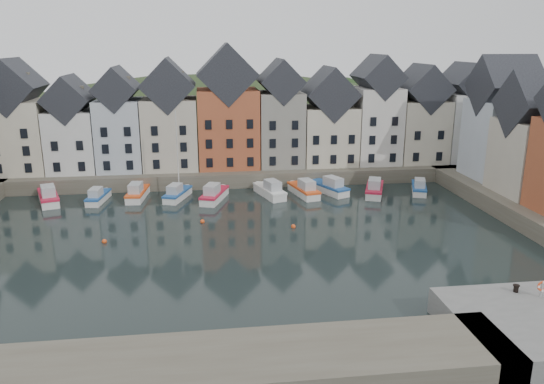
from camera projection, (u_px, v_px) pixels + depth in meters
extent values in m
plane|color=black|center=(243.00, 247.00, 53.19)|extent=(260.00, 260.00, 0.00)
cube|color=#504B3D|center=(228.00, 169.00, 81.53)|extent=(90.00, 16.00, 2.00)
cube|color=#504B3D|center=(99.00, 380.00, 30.69)|extent=(50.00, 6.00, 2.00)
ellipsoid|color=#26361B|center=(224.00, 228.00, 111.53)|extent=(153.60, 70.40, 64.00)
sphere|color=#1F3116|center=(146.00, 105.00, 97.67)|extent=(5.77, 5.77, 5.77)
sphere|color=#1F3116|center=(338.00, 99.00, 112.00)|extent=(5.27, 5.27, 5.27)
sphere|color=#1F3116|center=(379.00, 103.00, 106.68)|extent=(5.07, 5.07, 5.07)
sphere|color=#1F3116|center=(293.00, 105.00, 105.47)|extent=(5.01, 5.01, 5.01)
sphere|color=#1F3116|center=(22.00, 114.00, 100.73)|extent=(3.94, 3.94, 3.94)
sphere|color=#1F3116|center=(354.00, 100.00, 111.97)|extent=(5.21, 5.21, 5.21)
sphere|color=#1F3116|center=(230.00, 101.00, 107.10)|extent=(5.45, 5.45, 5.45)
sphere|color=#1F3116|center=(419.00, 110.00, 101.99)|extent=(4.49, 4.49, 4.49)
cube|color=beige|center=(20.00, 137.00, 74.37)|extent=(7.67, 8.00, 10.07)
cube|color=black|center=(13.00, 86.00, 72.47)|extent=(7.67, 8.16, 7.67)
cube|color=silver|center=(74.00, 141.00, 75.46)|extent=(6.56, 8.00, 8.61)
cube|color=black|center=(70.00, 99.00, 73.84)|extent=(6.56, 8.16, 6.56)
cube|color=#AEB7C1|center=(121.00, 135.00, 76.08)|extent=(6.20, 8.00, 10.02)
cube|color=black|center=(117.00, 88.00, 74.29)|extent=(6.20, 8.16, 6.20)
cube|color=#B7AE9B|center=(171.00, 133.00, 76.95)|extent=(7.70, 8.00, 10.08)
cube|color=black|center=(168.00, 85.00, 75.05)|extent=(7.70, 8.16, 7.70)
cube|color=#A44F2F|center=(228.00, 128.00, 77.82)|extent=(8.69, 8.00, 11.28)
cube|color=black|center=(227.00, 74.00, 75.69)|extent=(8.69, 8.16, 8.69)
cube|color=gray|center=(280.00, 129.00, 78.84)|extent=(6.43, 8.00, 10.78)
cube|color=black|center=(280.00, 81.00, 76.94)|extent=(6.43, 8.16, 6.43)
cube|color=beige|center=(328.00, 135.00, 80.05)|extent=(7.88, 8.00, 8.56)
cube|color=black|center=(329.00, 93.00, 78.35)|extent=(7.88, 8.16, 7.88)
cube|color=beige|center=(375.00, 125.00, 80.59)|extent=(6.50, 8.00, 11.27)
cube|color=black|center=(378.00, 77.00, 78.61)|extent=(6.50, 8.16, 6.50)
cube|color=beige|center=(419.00, 131.00, 81.72)|extent=(7.23, 8.00, 9.32)
cube|color=black|center=(422.00, 88.00, 79.96)|extent=(7.23, 8.16, 7.23)
cube|color=silver|center=(461.00, 126.00, 82.44)|extent=(6.18, 8.00, 10.32)
cube|color=black|center=(465.00, 83.00, 80.61)|extent=(6.18, 8.16, 6.18)
cube|color=#AEB7C1|center=(500.00, 140.00, 71.20)|extent=(7.47, 8.00, 10.38)
cube|color=black|center=(506.00, 85.00, 69.24)|extent=(7.62, 8.00, 8.00)
cube|color=#B7AE9B|center=(535.00, 157.00, 63.76)|extent=(8.14, 8.00, 8.89)
cube|color=black|center=(542.00, 104.00, 62.01)|extent=(8.30, 8.00, 8.00)
sphere|color=#E84F1B|center=(202.00, 222.00, 60.29)|extent=(0.50, 0.50, 0.50)
sphere|color=#E84F1B|center=(293.00, 226.00, 58.66)|extent=(0.50, 0.50, 0.50)
sphere|color=#E84F1B|center=(104.00, 241.00, 54.28)|extent=(0.50, 0.50, 0.50)
cube|color=silver|center=(49.00, 199.00, 67.85)|extent=(4.18, 7.11, 1.25)
cube|color=#C01B39|center=(48.00, 194.00, 67.66)|extent=(4.33, 7.28, 0.28)
cube|color=#A5AAAE|center=(48.00, 191.00, 66.60)|extent=(2.40, 3.10, 1.36)
cube|color=silver|center=(99.00, 199.00, 68.31)|extent=(2.40, 5.74, 1.02)
cube|color=#204F93|center=(98.00, 195.00, 68.16)|extent=(2.51, 5.86, 0.23)
cube|color=#A5AAAE|center=(96.00, 192.00, 67.20)|extent=(1.58, 2.38, 1.11)
cube|color=silver|center=(138.00, 195.00, 69.72)|extent=(2.56, 6.55, 1.17)
cube|color=#E84F1B|center=(138.00, 191.00, 69.54)|extent=(2.68, 6.68, 0.27)
cube|color=#A5AAAE|center=(136.00, 188.00, 68.45)|extent=(1.75, 2.69, 1.28)
cube|color=silver|center=(178.00, 196.00, 69.50)|extent=(3.67, 6.24, 1.10)
cube|color=#204F93|center=(178.00, 192.00, 69.34)|extent=(3.80, 6.39, 0.25)
cube|color=#A5AAAE|center=(175.00, 189.00, 68.33)|extent=(2.11, 2.72, 1.20)
cylinder|color=silver|center=(177.00, 153.00, 68.53)|extent=(0.14, 0.14, 10.98)
cube|color=silver|center=(215.00, 197.00, 68.89)|extent=(3.97, 6.84, 1.20)
cube|color=#C01B39|center=(214.00, 192.00, 68.71)|extent=(4.11, 7.00, 0.27)
cube|color=#A5AAAE|center=(212.00, 189.00, 67.61)|extent=(2.29, 2.97, 1.31)
cube|color=silver|center=(270.00, 193.00, 70.72)|extent=(3.80, 6.86, 1.21)
cube|color=silver|center=(270.00, 188.00, 70.54)|extent=(3.94, 7.02, 0.27)
cube|color=#A5AAAE|center=(273.00, 185.00, 69.50)|extent=(2.23, 2.96, 1.31)
cube|color=silver|center=(304.00, 192.00, 71.10)|extent=(3.42, 6.84, 1.20)
cube|color=#E84F1B|center=(304.00, 188.00, 70.92)|extent=(3.55, 6.99, 0.27)
cube|color=#A5AAAE|center=(307.00, 185.00, 69.85)|extent=(2.09, 2.91, 1.31)
cube|color=silver|center=(328.00, 190.00, 72.34)|extent=(4.60, 6.85, 1.22)
cube|color=#204F93|center=(328.00, 185.00, 72.15)|extent=(4.75, 7.02, 0.28)
cube|color=#A5AAAE|center=(333.00, 182.00, 71.16)|extent=(2.52, 3.06, 1.33)
cube|color=silver|center=(374.00, 192.00, 71.45)|extent=(4.25, 7.00, 1.23)
cube|color=#C01B39|center=(375.00, 187.00, 71.27)|extent=(4.40, 7.16, 0.28)
cube|color=#A5AAAE|center=(375.00, 184.00, 70.14)|extent=(2.41, 3.07, 1.34)
cube|color=silver|center=(419.00, 190.00, 72.50)|extent=(3.61, 6.02, 1.06)
cube|color=#204F93|center=(419.00, 186.00, 72.34)|extent=(3.74, 6.16, 0.24)
cube|color=#A5AAAE|center=(420.00, 183.00, 71.37)|extent=(2.06, 2.63, 1.16)
cylinder|color=black|center=(516.00, 289.00, 39.19)|extent=(0.36, 0.36, 0.50)
cylinder|color=black|center=(516.00, 285.00, 39.12)|extent=(0.48, 0.48, 0.08)
cube|color=gray|center=(541.00, 290.00, 38.31)|extent=(0.10, 0.10, 1.10)
torus|color=#DF441A|center=(543.00, 286.00, 38.16)|extent=(0.80, 0.14, 0.80)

